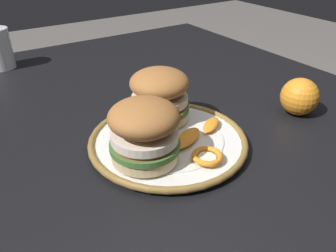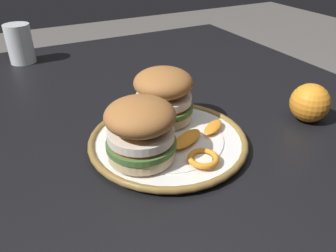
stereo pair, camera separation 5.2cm
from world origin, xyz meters
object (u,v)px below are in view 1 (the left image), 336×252
Objects in this scene: dining_table at (186,170)px; sandwich_half_left at (144,130)px; sandwich_half_right at (160,94)px; dinner_plate at (168,141)px; whole_orange at (299,97)px.

dining_table is 8.73× the size of sandwich_half_left.
dinner_plate is at bearing -20.62° from sandwich_half_right.
dining_table is 0.11m from dinner_plate.
dining_table is 0.20m from sandwich_half_left.
sandwich_half_left is at bearing -42.61° from sandwich_half_right.
whole_orange is at bearing 80.55° from dinner_plate.
sandwich_half_left is 0.13m from sandwich_half_right.
whole_orange is at bearing 66.71° from sandwich_half_right.
dining_table is at bearing -104.42° from whole_orange.
dinner_plate is 0.30m from whole_orange.
whole_orange is (0.06, 0.24, 0.13)m from dining_table.
sandwich_half_right reaches higher than whole_orange.
dining_table is 8.93× the size of sandwich_half_right.
dinner_plate is at bearing -76.67° from dining_table.
sandwich_half_right reaches higher than dining_table.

